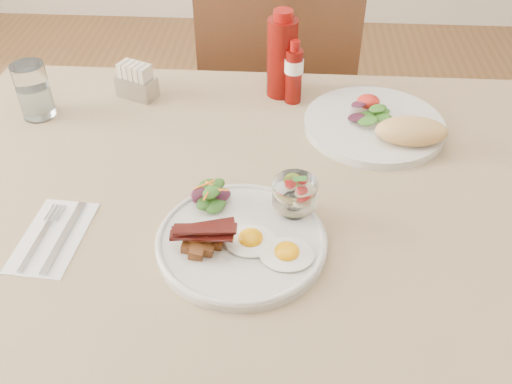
% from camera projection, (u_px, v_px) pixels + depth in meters
% --- Properties ---
extents(table, '(1.33, 0.88, 0.75)m').
position_uv_depth(table, '(266.00, 223.00, 1.11)').
color(table, '#522F19').
rests_on(table, ground).
extents(chair_far, '(0.42, 0.42, 0.93)m').
position_uv_depth(chair_far, '(277.00, 105.00, 1.70)').
color(chair_far, '#522F19').
rests_on(chair_far, ground).
extents(main_plate, '(0.28, 0.28, 0.02)m').
position_uv_depth(main_plate, '(241.00, 242.00, 0.93)').
color(main_plate, silver).
rests_on(main_plate, table).
extents(fried_eggs, '(0.16, 0.12, 0.02)m').
position_uv_depth(fried_eggs, '(269.00, 246.00, 0.90)').
color(fried_eggs, white).
rests_on(fried_eggs, main_plate).
extents(bacon_potato_pile, '(0.11, 0.06, 0.05)m').
position_uv_depth(bacon_potato_pile, '(202.00, 239.00, 0.89)').
color(bacon_potato_pile, brown).
rests_on(bacon_potato_pile, main_plate).
extents(side_salad, '(0.08, 0.07, 0.04)m').
position_uv_depth(side_salad, '(211.00, 196.00, 0.98)').
color(side_salad, '#224E14').
rests_on(side_salad, main_plate).
extents(fruit_cup, '(0.08, 0.08, 0.08)m').
position_uv_depth(fruit_cup, '(295.00, 193.00, 0.95)').
color(fruit_cup, white).
rests_on(fruit_cup, main_plate).
extents(second_plate, '(0.29, 0.29, 0.07)m').
position_uv_depth(second_plate, '(382.00, 125.00, 1.18)').
color(second_plate, silver).
rests_on(second_plate, table).
extents(ketchup_bottle, '(0.08, 0.08, 0.20)m').
position_uv_depth(ketchup_bottle, '(282.00, 56.00, 1.25)').
color(ketchup_bottle, '#5B0805').
rests_on(ketchup_bottle, table).
extents(hot_sauce_bottle, '(0.05, 0.05, 0.15)m').
position_uv_depth(hot_sauce_bottle, '(294.00, 73.00, 1.24)').
color(hot_sauce_bottle, '#5B0805').
rests_on(hot_sauce_bottle, table).
extents(sugar_caddy, '(0.10, 0.08, 0.08)m').
position_uv_depth(sugar_caddy, '(136.00, 83.00, 1.28)').
color(sugar_caddy, '#B6B5BA').
rests_on(sugar_caddy, table).
extents(water_glass, '(0.07, 0.07, 0.12)m').
position_uv_depth(water_glass, '(34.00, 94.00, 1.21)').
color(water_glass, white).
rests_on(water_glass, table).
extents(napkin_cutlery, '(0.11, 0.19, 0.01)m').
position_uv_depth(napkin_cutlery, '(54.00, 237.00, 0.95)').
color(napkin_cutlery, white).
rests_on(napkin_cutlery, table).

